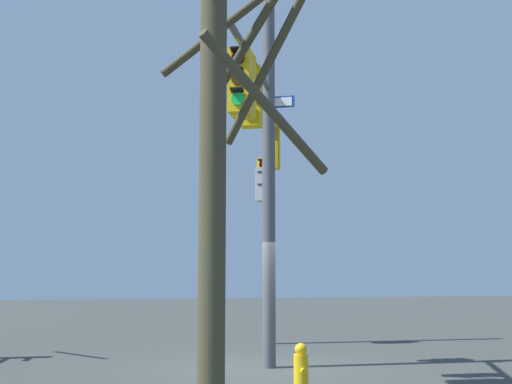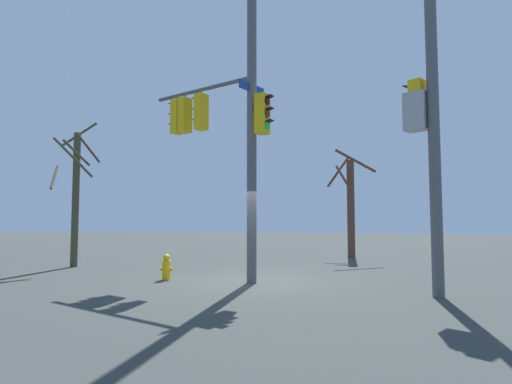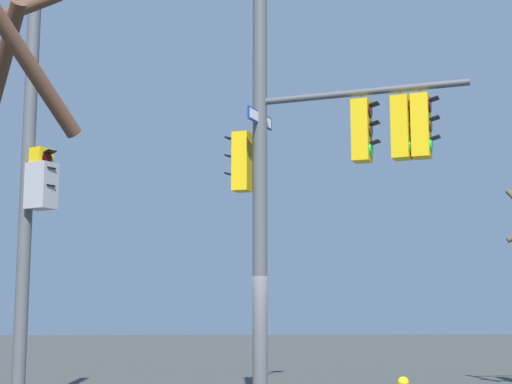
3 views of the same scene
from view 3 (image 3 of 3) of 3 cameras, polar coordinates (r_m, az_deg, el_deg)
The scene contains 2 objects.
main_signal_pole_assembly at distance 14.20m, azimuth 3.30°, elevation 4.25°, with size 4.16×4.11×9.47m.
secondary_pole_assembly at distance 15.64m, azimuth -16.21°, elevation 0.05°, with size 0.78×0.64×8.17m.
Camera 3 is at (-0.90, -13.81, 1.98)m, focal length 54.27 mm.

